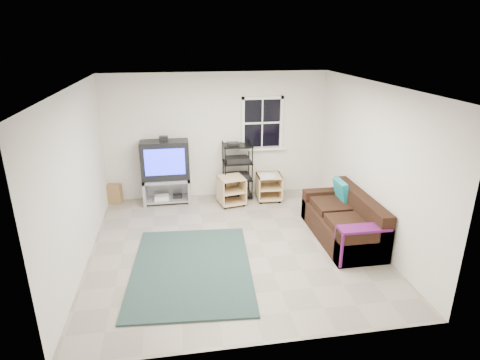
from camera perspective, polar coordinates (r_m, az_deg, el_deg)
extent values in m
plane|color=gray|center=(6.74, -0.92, -9.25)|extent=(4.60, 4.60, 0.00)
plane|color=white|center=(5.92, -1.06, 13.27)|extent=(4.60, 4.60, 0.00)
plane|color=silver|center=(8.40, -3.28, 6.26)|extent=(4.60, 0.00, 4.60)
plane|color=silver|center=(4.13, 3.72, -8.93)|extent=(4.60, 0.00, 4.60)
plane|color=silver|center=(6.32, -22.09, 0.09)|extent=(0.00, 4.60, 4.60)
plane|color=silver|center=(6.91, 18.27, 2.20)|extent=(0.00, 4.60, 4.60)
cube|color=black|center=(8.48, 3.16, 8.13)|extent=(0.80, 0.01, 1.02)
cube|color=white|center=(8.37, 3.25, 11.59)|extent=(0.88, 0.06, 0.06)
cube|color=white|center=(8.58, 3.14, 4.48)|extent=(0.98, 0.14, 0.05)
cube|color=white|center=(8.38, 0.42, 8.02)|extent=(0.06, 0.06, 1.10)
cube|color=white|center=(8.56, 5.90, 8.16)|extent=(0.06, 0.06, 1.10)
cube|color=white|center=(8.46, 3.18, 8.11)|extent=(0.78, 0.04, 0.04)
cube|color=#9B9BA2|center=(8.34, -10.43, 0.07)|extent=(0.96, 0.48, 0.06)
cube|color=#9B9BA2|center=(8.44, -13.38, -1.59)|extent=(0.06, 0.48, 0.53)
cube|color=#9B9BA2|center=(8.42, -7.28, -1.26)|extent=(0.06, 0.48, 0.53)
cube|color=#9B9BA2|center=(8.49, -10.25, -2.65)|extent=(0.84, 0.44, 0.04)
cube|color=#9B9BA2|center=(8.62, -10.32, -0.90)|extent=(0.96, 0.04, 0.53)
cube|color=silver|center=(8.44, -11.05, -2.44)|extent=(0.29, 0.23, 0.08)
cube|color=black|center=(8.47, -8.85, -2.28)|extent=(0.19, 0.17, 0.06)
cube|color=black|center=(8.20, -10.61, 2.83)|extent=(0.96, 0.40, 0.78)
cube|color=#1E29FF|center=(8.00, -10.64, 2.51)|extent=(0.78, 0.01, 0.53)
cube|color=black|center=(8.09, -10.81, 5.81)|extent=(0.17, 0.12, 0.10)
cylinder|color=black|center=(8.19, -2.09, 0.82)|extent=(0.02, 0.02, 1.20)
cylinder|color=black|center=(8.28, 1.76, 1.03)|extent=(0.02, 0.02, 1.20)
cylinder|color=black|center=(8.57, -2.43, 1.69)|extent=(0.02, 0.02, 1.20)
cylinder|color=black|center=(8.65, 1.26, 1.88)|extent=(0.02, 0.02, 1.20)
cube|color=black|center=(8.61, -0.37, -2.08)|extent=(0.60, 0.44, 0.02)
cube|color=black|center=(8.59, -0.37, -1.71)|extent=(0.47, 0.35, 0.10)
cube|color=black|center=(8.48, -0.37, 0.20)|extent=(0.60, 0.44, 0.02)
cube|color=black|center=(8.46, -0.37, 0.58)|extent=(0.47, 0.35, 0.10)
cube|color=black|center=(8.36, -0.38, 2.54)|extent=(0.60, 0.44, 0.02)
cube|color=black|center=(8.34, -0.38, 2.94)|extent=(0.47, 0.35, 0.10)
cube|color=black|center=(8.26, -0.38, 4.95)|extent=(0.60, 0.44, 0.02)
cube|color=#D2B581|center=(8.07, -1.25, 0.33)|extent=(0.58, 0.58, 0.02)
cube|color=#D2B581|center=(8.26, -1.23, -3.03)|extent=(0.58, 0.58, 0.02)
cube|color=#D2B581|center=(8.09, -2.83, -1.58)|extent=(0.12, 0.49, 0.54)
cube|color=#D2B581|center=(8.23, 0.32, -1.16)|extent=(0.12, 0.49, 0.54)
cube|color=#D2B581|center=(8.37, -1.77, -0.82)|extent=(0.45, 0.11, 0.54)
cube|color=#D2B581|center=(8.17, -1.24, -1.51)|extent=(0.53, 0.55, 0.02)
cylinder|color=black|center=(8.04, -2.10, -3.98)|extent=(0.05, 0.05, 0.05)
cylinder|color=black|center=(8.50, -0.40, -2.58)|extent=(0.05, 0.05, 0.05)
cube|color=#D2B581|center=(8.32, 4.18, 0.63)|extent=(0.52, 0.52, 0.02)
cube|color=#D2B581|center=(8.49, 4.10, -2.39)|extent=(0.52, 0.52, 0.02)
cube|color=#D2B581|center=(8.37, 2.54, -0.96)|extent=(0.04, 0.50, 0.50)
cube|color=#D2B581|center=(8.45, 5.72, -0.82)|extent=(0.04, 0.50, 0.50)
cube|color=#D2B581|center=(8.62, 3.84, -0.33)|extent=(0.45, 0.04, 0.50)
cube|color=#D2B581|center=(8.41, 4.14, -1.02)|extent=(0.47, 0.49, 0.02)
cylinder|color=black|center=(8.30, 3.01, -3.21)|extent=(0.05, 0.05, 0.05)
cylinder|color=black|center=(8.72, 5.12, -2.06)|extent=(0.05, 0.05, 0.05)
cylinder|color=silver|center=(8.21, 3.96, 0.54)|extent=(0.35, 0.35, 0.03)
cube|color=black|center=(7.09, 14.22, -6.59)|extent=(0.83, 1.85, 0.39)
cube|color=black|center=(7.05, 16.78, -3.47)|extent=(0.22, 1.85, 0.40)
cube|color=black|center=(7.73, 11.96, -3.34)|extent=(0.83, 0.22, 0.57)
cube|color=black|center=(6.40, 17.13, -9.01)|extent=(0.83, 0.22, 0.57)
cube|color=black|center=(6.65, 15.05, -6.07)|extent=(0.55, 0.67, 0.12)
cube|color=black|center=(7.26, 12.73, -3.57)|extent=(0.55, 0.67, 0.12)
cube|color=#1CA7A8|center=(7.39, 14.20, -1.46)|extent=(0.19, 0.44, 0.38)
cube|color=navy|center=(6.25, 17.26, -6.57)|extent=(0.77, 0.28, 0.04)
cube|color=navy|center=(6.23, 13.82, -9.29)|extent=(0.04, 0.28, 0.54)
cube|color=#311E15|center=(6.16, -6.90, -12.31)|extent=(1.92, 2.52, 0.03)
cube|color=olive|center=(8.66, -17.40, -1.88)|extent=(0.31, 0.23, 0.40)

